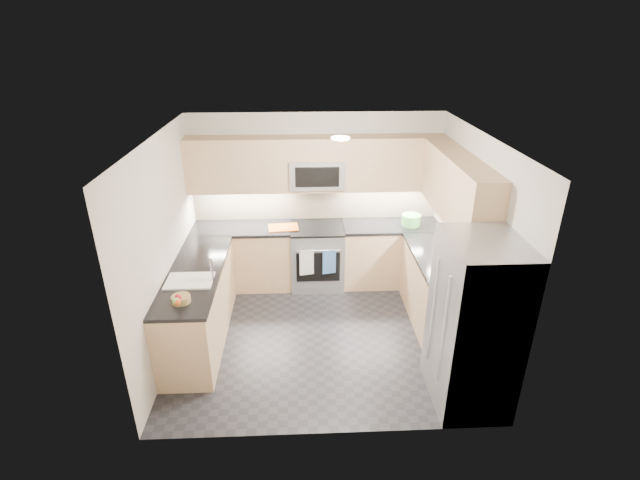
{
  "coord_description": "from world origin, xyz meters",
  "views": [
    {
      "loc": [
        -0.23,
        -4.86,
        3.55
      ],
      "look_at": [
        0.0,
        0.35,
        1.15
      ],
      "focal_mm": 26.0,
      "sensor_mm": 36.0,
      "label": 1
    }
  ],
  "objects_px": {
    "microwave": "(317,173)",
    "utensil_bowl": "(411,220)",
    "gas_range": "(317,256)",
    "fruit_basket": "(181,299)",
    "cutting_board": "(283,227)",
    "refrigerator": "(474,324)"
  },
  "relations": [
    {
      "from": "microwave",
      "to": "utensil_bowl",
      "type": "relative_size",
      "value": 2.79
    },
    {
      "from": "gas_range",
      "to": "fruit_basket",
      "type": "xyz_separation_m",
      "value": [
        -1.5,
        -1.95,
        0.52
      ]
    },
    {
      "from": "gas_range",
      "to": "cutting_board",
      "type": "xyz_separation_m",
      "value": [
        -0.48,
        -0.03,
        0.49
      ]
    },
    {
      "from": "fruit_basket",
      "to": "gas_range",
      "type": "bearing_deg",
      "value": 52.49
    },
    {
      "from": "refrigerator",
      "to": "fruit_basket",
      "type": "bearing_deg",
      "value": 170.87
    },
    {
      "from": "utensil_bowl",
      "to": "gas_range",
      "type": "bearing_deg",
      "value": 179.73
    },
    {
      "from": "refrigerator",
      "to": "cutting_board",
      "type": "bearing_deg",
      "value": 128.96
    },
    {
      "from": "microwave",
      "to": "refrigerator",
      "type": "relative_size",
      "value": 0.42
    },
    {
      "from": "refrigerator",
      "to": "fruit_basket",
      "type": "height_order",
      "value": "refrigerator"
    },
    {
      "from": "microwave",
      "to": "cutting_board",
      "type": "height_order",
      "value": "microwave"
    },
    {
      "from": "microwave",
      "to": "cutting_board",
      "type": "distance_m",
      "value": 0.91
    },
    {
      "from": "gas_range",
      "to": "utensil_bowl",
      "type": "xyz_separation_m",
      "value": [
        1.36,
        -0.01,
        0.56
      ]
    },
    {
      "from": "utensil_bowl",
      "to": "microwave",
      "type": "bearing_deg",
      "value": 174.48
    },
    {
      "from": "microwave",
      "to": "utensil_bowl",
      "type": "xyz_separation_m",
      "value": [
        1.36,
        -0.13,
        -0.68
      ]
    },
    {
      "from": "cutting_board",
      "to": "refrigerator",
      "type": "bearing_deg",
      "value": -51.04
    },
    {
      "from": "microwave",
      "to": "refrigerator",
      "type": "xyz_separation_m",
      "value": [
        1.45,
        -2.55,
        -0.8
      ]
    },
    {
      "from": "utensil_bowl",
      "to": "fruit_basket",
      "type": "distance_m",
      "value": 3.46
    },
    {
      "from": "cutting_board",
      "to": "fruit_basket",
      "type": "relative_size",
      "value": 2.14
    },
    {
      "from": "refrigerator",
      "to": "utensil_bowl",
      "type": "relative_size",
      "value": 6.6
    },
    {
      "from": "gas_range",
      "to": "refrigerator",
      "type": "relative_size",
      "value": 0.51
    },
    {
      "from": "microwave",
      "to": "cutting_board",
      "type": "xyz_separation_m",
      "value": [
        -0.48,
        -0.16,
        -0.75
      ]
    },
    {
      "from": "gas_range",
      "to": "fruit_basket",
      "type": "distance_m",
      "value": 2.51
    }
  ]
}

